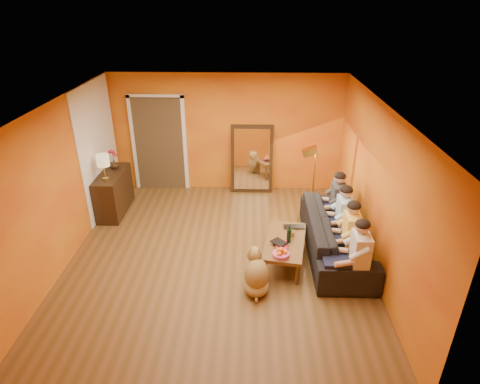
{
  "coord_description": "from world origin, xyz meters",
  "views": [
    {
      "loc": [
        0.53,
        -5.63,
        4.06
      ],
      "look_at": [
        0.35,
        0.5,
        1.0
      ],
      "focal_mm": 30.0,
      "sensor_mm": 36.0,
      "label": 1
    }
  ],
  "objects_px": {
    "table_lamp": "(104,168)",
    "coffee_table": "(284,251)",
    "dog": "(256,271)",
    "wine_bottle": "(289,234)",
    "person_far_left": "(359,256)",
    "person_mid_left": "(351,236)",
    "person_far_right": "(338,203)",
    "sideboard": "(114,193)",
    "floor_lamp": "(313,183)",
    "tumbler": "(292,234)",
    "mirror_frame": "(252,159)",
    "vase": "(114,164)",
    "laptop": "(294,228)",
    "person_mid_right": "(344,218)",
    "sofa": "(336,234)"
  },
  "relations": [
    {
      "from": "dog",
      "to": "wine_bottle",
      "type": "bearing_deg",
      "value": 36.27
    },
    {
      "from": "person_mid_left",
      "to": "person_far_right",
      "type": "bearing_deg",
      "value": 90.0
    },
    {
      "from": "floor_lamp",
      "to": "vase",
      "type": "distance_m",
      "value": 4.02
    },
    {
      "from": "person_far_right",
      "to": "vase",
      "type": "height_order",
      "value": "person_far_right"
    },
    {
      "from": "person_mid_right",
      "to": "tumbler",
      "type": "height_order",
      "value": "person_mid_right"
    },
    {
      "from": "person_far_left",
      "to": "person_mid_left",
      "type": "distance_m",
      "value": 0.55
    },
    {
      "from": "sideboard",
      "to": "person_far_left",
      "type": "xyz_separation_m",
      "value": [
        4.37,
        -2.32,
        0.18
      ]
    },
    {
      "from": "person_mid_right",
      "to": "person_mid_left",
      "type": "bearing_deg",
      "value": -90.0
    },
    {
      "from": "coffee_table",
      "to": "person_far_right",
      "type": "xyz_separation_m",
      "value": [
        1.02,
        0.97,
        0.4
      ]
    },
    {
      "from": "mirror_frame",
      "to": "sofa",
      "type": "xyz_separation_m",
      "value": [
        1.45,
        -2.4,
        -0.41
      ]
    },
    {
      "from": "dog",
      "to": "person_far_right",
      "type": "xyz_separation_m",
      "value": [
        1.5,
        1.71,
        0.26
      ]
    },
    {
      "from": "sideboard",
      "to": "table_lamp",
      "type": "bearing_deg",
      "value": -90.0
    },
    {
      "from": "person_far_left",
      "to": "tumbler",
      "type": "relative_size",
      "value": 11.79
    },
    {
      "from": "coffee_table",
      "to": "floor_lamp",
      "type": "xyz_separation_m",
      "value": [
        0.65,
        1.58,
        0.51
      ]
    },
    {
      "from": "sideboard",
      "to": "person_far_right",
      "type": "bearing_deg",
      "value": -8.72
    },
    {
      "from": "mirror_frame",
      "to": "person_far_right",
      "type": "xyz_separation_m",
      "value": [
        1.58,
        -1.75,
        -0.15
      ]
    },
    {
      "from": "coffee_table",
      "to": "floor_lamp",
      "type": "height_order",
      "value": "floor_lamp"
    },
    {
      "from": "floor_lamp",
      "to": "tumbler",
      "type": "distance_m",
      "value": 1.58
    },
    {
      "from": "coffee_table",
      "to": "person_far_left",
      "type": "xyz_separation_m",
      "value": [
        1.02,
        -0.68,
        0.4
      ]
    },
    {
      "from": "sofa",
      "to": "person_far_left",
      "type": "bearing_deg",
      "value": -172.59
    },
    {
      "from": "person_mid_right",
      "to": "vase",
      "type": "height_order",
      "value": "person_mid_right"
    },
    {
      "from": "coffee_table",
      "to": "vase",
      "type": "bearing_deg",
      "value": 160.44
    },
    {
      "from": "table_lamp",
      "to": "laptop",
      "type": "bearing_deg",
      "value": -15.62
    },
    {
      "from": "sideboard",
      "to": "dog",
      "type": "relative_size",
      "value": 1.68
    },
    {
      "from": "person_far_left",
      "to": "person_far_right",
      "type": "xyz_separation_m",
      "value": [
        0.0,
        1.65,
        0.0
      ]
    },
    {
      "from": "coffee_table",
      "to": "tumbler",
      "type": "height_order",
      "value": "tumbler"
    },
    {
      "from": "mirror_frame",
      "to": "wine_bottle",
      "type": "height_order",
      "value": "mirror_frame"
    },
    {
      "from": "table_lamp",
      "to": "coffee_table",
      "type": "xyz_separation_m",
      "value": [
        3.35,
        -1.34,
        -0.9
      ]
    },
    {
      "from": "mirror_frame",
      "to": "dog",
      "type": "bearing_deg",
      "value": -88.61
    },
    {
      "from": "person_far_left",
      "to": "tumbler",
      "type": "distance_m",
      "value": 1.22
    },
    {
      "from": "person_far_left",
      "to": "laptop",
      "type": "distance_m",
      "value": 1.34
    },
    {
      "from": "mirror_frame",
      "to": "vase",
      "type": "bearing_deg",
      "value": -163.43
    },
    {
      "from": "laptop",
      "to": "floor_lamp",
      "type": "bearing_deg",
      "value": 67.38
    },
    {
      "from": "floor_lamp",
      "to": "dog",
      "type": "distance_m",
      "value": 2.61
    },
    {
      "from": "mirror_frame",
      "to": "person_mid_right",
      "type": "distance_m",
      "value": 2.79
    },
    {
      "from": "table_lamp",
      "to": "coffee_table",
      "type": "distance_m",
      "value": 3.71
    },
    {
      "from": "person_far_right",
      "to": "laptop",
      "type": "bearing_deg",
      "value": -143.81
    },
    {
      "from": "person_far_right",
      "to": "tumbler",
      "type": "bearing_deg",
      "value": -136.83
    },
    {
      "from": "person_mid_left",
      "to": "vase",
      "type": "relative_size",
      "value": 6.83
    },
    {
      "from": "tumbler",
      "to": "laptop",
      "type": "distance_m",
      "value": 0.24
    },
    {
      "from": "sofa",
      "to": "person_mid_left",
      "type": "xyz_separation_m",
      "value": [
        0.13,
        -0.45,
        0.26
      ]
    },
    {
      "from": "person_mid_left",
      "to": "floor_lamp",
      "type": "bearing_deg",
      "value": 102.22
    },
    {
      "from": "vase",
      "to": "person_far_right",
      "type": "bearing_deg",
      "value": -11.89
    },
    {
      "from": "sideboard",
      "to": "coffee_table",
      "type": "xyz_separation_m",
      "value": [
        3.35,
        -1.64,
        -0.21
      ]
    },
    {
      "from": "sideboard",
      "to": "laptop",
      "type": "distance_m",
      "value": 3.76
    },
    {
      "from": "sideboard",
      "to": "floor_lamp",
      "type": "height_order",
      "value": "floor_lamp"
    },
    {
      "from": "person_far_left",
      "to": "wine_bottle",
      "type": "relative_size",
      "value": 3.94
    },
    {
      "from": "person_mid_left",
      "to": "tumbler",
      "type": "distance_m",
      "value": 0.95
    },
    {
      "from": "person_far_right",
      "to": "laptop",
      "type": "xyz_separation_m",
      "value": [
        -0.84,
        -0.62,
        -0.18
      ]
    },
    {
      "from": "tumbler",
      "to": "vase",
      "type": "distance_m",
      "value": 3.92
    }
  ]
}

